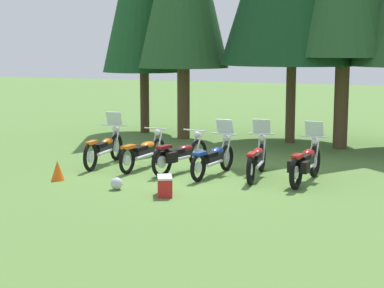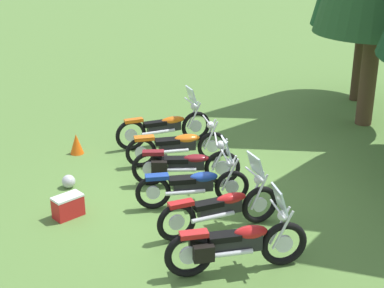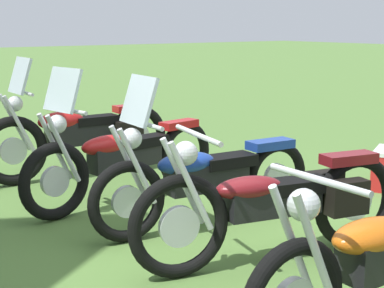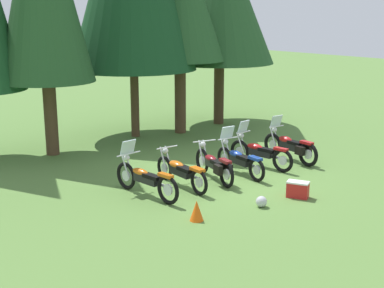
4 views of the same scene
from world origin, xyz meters
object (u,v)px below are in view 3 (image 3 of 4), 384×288
(motorcycle_4, at_px, (123,157))
(motorcycle_5, at_px, (81,134))
(motorcycle_3, at_px, (204,175))
(motorcycle_2, at_px, (278,202))

(motorcycle_4, height_order, motorcycle_5, motorcycle_5)
(motorcycle_3, xyz_separation_m, motorcycle_5, (2.28, 0.06, 0.03))
(motorcycle_2, distance_m, motorcycle_4, 1.99)
(motorcycle_3, distance_m, motorcycle_5, 2.28)
(motorcycle_3, distance_m, motorcycle_4, 1.07)
(motorcycle_2, relative_size, motorcycle_4, 0.95)
(motorcycle_3, bearing_deg, motorcycle_4, -73.52)
(motorcycle_2, height_order, motorcycle_4, motorcycle_4)
(motorcycle_3, xyz_separation_m, motorcycle_4, (1.05, 0.21, 0.00))
(motorcycle_3, relative_size, motorcycle_5, 0.95)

